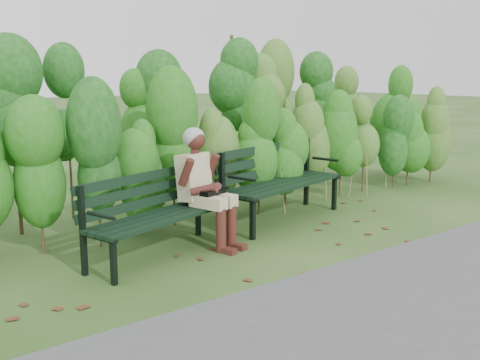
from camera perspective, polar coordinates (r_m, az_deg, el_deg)
ground at (r=6.55m, az=1.87°, el=-6.92°), size 80.00×80.00×0.00m
footpath at (r=5.14m, az=17.95°, el=-12.53°), size 60.00×2.50×0.01m
hedge_band at (r=7.80m, az=-6.79°, el=5.35°), size 11.04×1.67×2.42m
leaf_litter at (r=6.64m, az=4.93°, el=-6.66°), size 5.83×2.18×0.01m
bench_left at (r=6.23m, az=-8.70°, el=-2.83°), size 1.92×1.09×0.92m
bench_right at (r=7.69m, az=3.73°, el=0.39°), size 2.14×1.12×1.02m
seated_woman at (r=6.49m, az=-3.75°, el=-0.05°), size 0.60×0.87×1.38m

